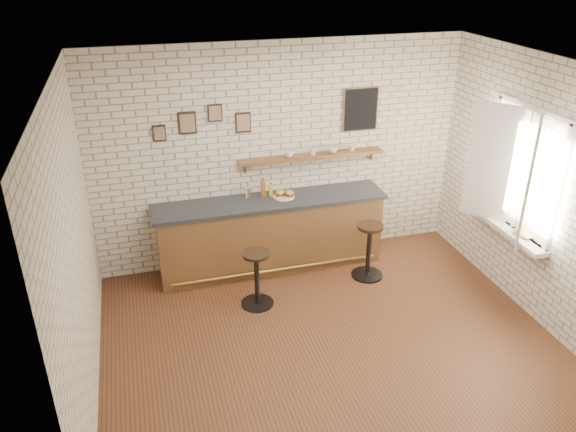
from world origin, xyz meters
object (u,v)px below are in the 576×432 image
Objects in this scene: shelf_cup_c at (333,150)px; book_lower at (520,237)px; shelf_cup_a at (289,154)px; shelf_cup_d at (352,148)px; condiment_bottle_yellow at (271,190)px; ciabatta_sandwich at (285,193)px; bitters_bottle_amber at (263,189)px; bar_stool_left at (257,277)px; bitters_bottle_white at (247,192)px; bitters_bottle_brown at (248,193)px; sandwich_plate at (284,197)px; bar_stool_right at (369,249)px; bar_counter at (271,234)px; book_upper at (519,235)px; shelf_cup_b at (313,152)px.

book_lower is at bearing -133.06° from shelf_cup_c.
book_lower is (2.29, -1.88, -0.61)m from shelf_cup_a.
shelf_cup_d reaches higher than book_lower.
condiment_bottle_yellow is 1.00m from shelf_cup_c.
bitters_bottle_amber is (-0.27, 0.11, 0.05)m from ciabatta_sandwich.
bar_stool_left is 1.71m from shelf_cup_a.
bitters_bottle_brown is at bearing 0.00° from bitters_bottle_white.
bar_stool_right is (0.99, -0.63, -0.61)m from sandwich_plate.
bar_stool_left is at bearing 133.38° from shelf_cup_c.
book_lower is at bearing -34.15° from bitters_bottle_amber.
condiment_bottle_yellow is at bearing 147.42° from ciabatta_sandwich.
book_lower is at bearing -35.22° from condiment_bottle_yellow.
bar_counter is 1.60m from shelf_cup_d.
shelf_cup_c is 0.27m from shelf_cup_d.
ciabatta_sandwich is 2.28× the size of shelf_cup_c.
shelf_cup_c reaches higher than ciabatta_sandwich.
condiment_bottle_yellow is at bearing 119.04° from book_lower.
shelf_cup_a is 3.02m from book_lower.
bar_counter is 16.33× the size of bitters_bottle_brown.
bitters_bottle_brown is 1.54m from shelf_cup_d.
bitters_bottle_brown is 1.21m from bar_stool_left.
shelf_cup_a is (-0.87, 0.80, 1.13)m from bar_stool_right.
bitters_bottle_amber is 1.61m from bar_stool_right.
bitters_bottle_white reaches higher than book_upper.
shelf_cup_c is 0.60× the size of book_lower.
ciabatta_sandwich is at bearing -32.58° from condiment_bottle_yellow.
sandwich_plate is 0.49m from bitters_bottle_white.
bar_stool_right is at bearing -26.76° from bitters_bottle_white.
bitters_bottle_white reaches higher than condiment_bottle_yellow.
shelf_cup_b is 0.50× the size of book_lower.
book_upper is (2.29, -1.85, -0.59)m from shelf_cup_a.
shelf_cup_a reaches higher than book_upper.
bar_counter is 4.25× the size of bar_stool_left.
book_upper is (1.41, -1.85, -0.58)m from shelf_cup_d.
sandwich_plate is 0.20m from condiment_bottle_yellow.
bar_counter is at bearing 121.56° from book_lower.
bitters_bottle_brown reaches higher than book_lower.
shelf_cup_c is at bearing -0.90° from shelf_cup_a.
bar_stool_right is at bearing -30.54° from bitters_bottle_amber.
bitters_bottle_white is 3.40m from book_upper.
sandwich_plate is 2.96m from book_lower.
bar_counter is 4.05× the size of bar_stool_right.
shelf_cup_c reaches higher than shelf_cup_d.
bitters_bottle_amber reaches higher than bar_stool_left.
bitters_bottle_brown is at bearing 142.66° from book_upper.
bar_counter is at bearing -26.88° from bitters_bottle_brown.
book_lower is at bearing -40.20° from shelf_cup_a.
shelf_cup_a reaches higher than shelf_cup_d.
ciabatta_sandwich is at bearing -21.38° from bitters_bottle_amber.
bitters_bottle_brown is at bearing 98.15° from shelf_cup_c.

